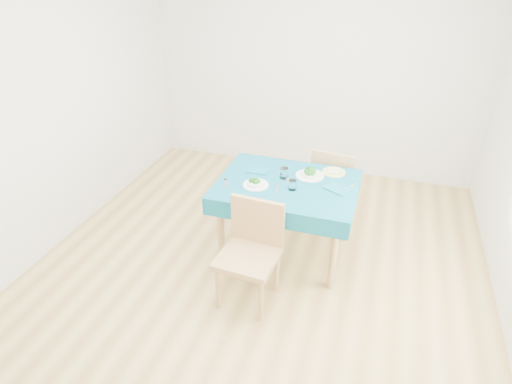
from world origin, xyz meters
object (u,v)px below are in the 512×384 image
(table, at_px, (285,219))
(chair_far, at_px, (335,175))
(bowl_near, at_px, (256,182))
(chair_near, at_px, (248,244))
(side_plate, at_px, (334,172))
(bowl_far, at_px, (310,172))

(table, height_order, chair_far, chair_far)
(chair_far, bearing_deg, bowl_near, 62.24)
(chair_near, bearing_deg, bowl_near, 105.90)
(bowl_near, bearing_deg, side_plate, 36.39)
(bowl_near, bearing_deg, bowl_far, 37.34)
(chair_near, xyz_separation_m, bowl_far, (0.30, 0.88, 0.24))
(bowl_near, bearing_deg, chair_near, -78.33)
(bowl_far, bearing_deg, bowl_near, -142.66)
(chair_near, relative_size, bowl_near, 4.98)
(side_plate, bearing_deg, bowl_near, -143.61)
(chair_near, distance_m, side_plate, 1.14)
(chair_far, height_order, bowl_near, chair_far)
(bowl_near, distance_m, side_plate, 0.75)
(chair_far, bearing_deg, table, 71.86)
(table, relative_size, bowl_far, 4.68)
(bowl_far, bearing_deg, side_plate, 34.30)
(bowl_far, height_order, side_plate, bowl_far)
(table, height_order, bowl_near, bowl_near)
(chair_far, height_order, side_plate, chair_far)
(chair_far, relative_size, bowl_far, 4.09)
(bowl_far, relative_size, side_plate, 1.20)
(side_plate, bearing_deg, chair_near, -115.86)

